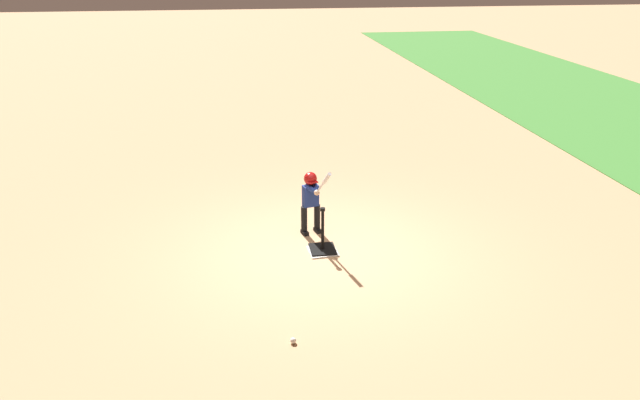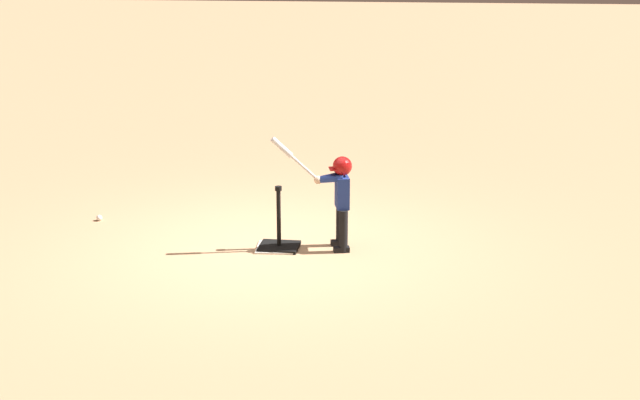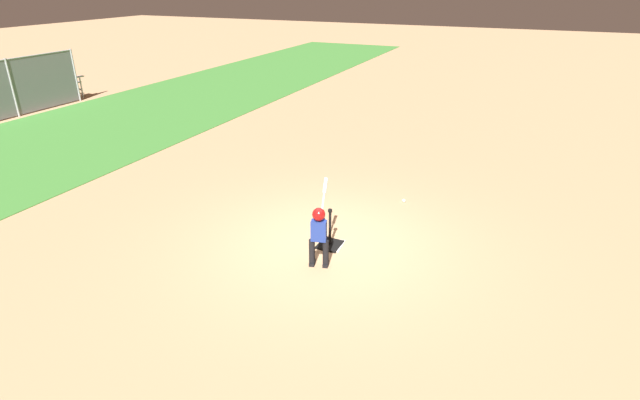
% 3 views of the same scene
% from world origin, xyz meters
% --- Properties ---
extents(ground_plane, '(90.00, 90.00, 0.00)m').
position_xyz_m(ground_plane, '(0.00, 0.00, 0.00)').
color(ground_plane, tan).
extents(home_plate, '(0.47, 0.47, 0.02)m').
position_xyz_m(home_plate, '(-0.04, -0.01, 0.01)').
color(home_plate, white).
rests_on(home_plate, ground_plane).
extents(batting_tee, '(0.45, 0.40, 0.74)m').
position_xyz_m(batting_tee, '(-0.08, -0.01, 0.10)').
color(batting_tee, black).
rests_on(batting_tee, ground_plane).
extents(batter_child, '(0.89, 0.41, 1.32)m').
position_xyz_m(batter_child, '(-0.75, -0.09, 0.69)').
color(batter_child, black).
rests_on(batter_child, ground_plane).
extents(baseball, '(0.07, 0.07, 0.07)m').
position_xyz_m(baseball, '(2.36, -0.73, 0.04)').
color(baseball, white).
rests_on(baseball, ground_plane).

